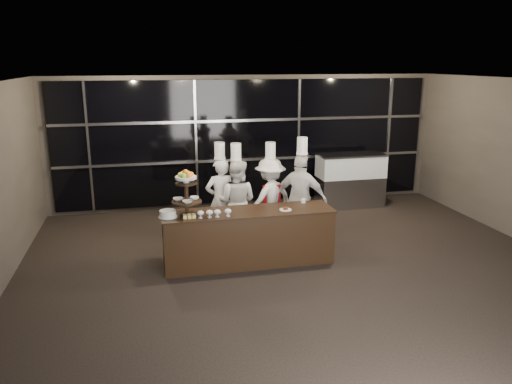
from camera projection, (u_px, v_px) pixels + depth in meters
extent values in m
plane|color=black|center=(320.00, 298.00, 7.18)|extent=(10.00, 10.00, 0.00)
plane|color=black|center=(327.00, 86.00, 6.41)|extent=(10.00, 10.00, 0.00)
plane|color=#473F38|center=(248.00, 141.00, 11.51)|extent=(9.00, 0.00, 9.00)
cube|color=black|center=(248.00, 142.00, 11.45)|extent=(8.60, 0.04, 2.80)
cube|color=#A5A5AA|center=(249.00, 159.00, 11.51)|extent=(8.60, 0.06, 0.06)
cube|color=#A5A5AA|center=(249.00, 120.00, 11.28)|extent=(8.60, 0.06, 0.06)
cube|color=#A5A5AA|center=(89.00, 148.00, 10.67)|extent=(0.05, 0.05, 2.80)
cube|color=#A5A5AA|center=(196.00, 144.00, 11.16)|extent=(0.05, 0.05, 2.80)
cube|color=#A5A5AA|center=(298.00, 140.00, 11.68)|extent=(0.05, 0.05, 2.80)
cube|color=#A5A5AA|center=(388.00, 137.00, 12.18)|extent=(0.05, 0.05, 2.80)
cube|color=black|center=(248.00, 238.00, 8.32)|extent=(2.80, 0.70, 0.90)
cube|color=black|center=(248.00, 212.00, 8.20)|extent=(2.84, 0.74, 0.03)
cylinder|color=black|center=(187.00, 214.00, 7.98)|extent=(0.24, 0.24, 0.03)
cylinder|color=black|center=(186.00, 194.00, 7.89)|extent=(0.06, 0.06, 0.70)
cylinder|color=black|center=(187.00, 202.00, 7.92)|extent=(0.48, 0.48, 0.02)
cylinder|color=black|center=(186.00, 183.00, 7.85)|extent=(0.34, 0.34, 0.02)
cylinder|color=white|center=(186.00, 181.00, 7.84)|extent=(0.10, 0.10, 0.06)
cylinder|color=white|center=(186.00, 178.00, 7.82)|extent=(0.34, 0.34, 0.04)
sphere|color=#FF9C15|center=(191.00, 174.00, 7.83)|extent=(0.09, 0.09, 0.09)
sphere|color=#88BE30|center=(188.00, 174.00, 7.89)|extent=(0.09, 0.09, 0.09)
sphere|color=#E35913|center=(183.00, 174.00, 7.87)|extent=(0.09, 0.09, 0.09)
sphere|color=yellow|center=(181.00, 175.00, 7.79)|extent=(0.09, 0.09, 0.09)
sphere|color=#66BD30|center=(184.00, 176.00, 7.74)|extent=(0.09, 0.09, 0.09)
sphere|color=orange|center=(189.00, 176.00, 7.76)|extent=(0.09, 0.09, 0.09)
sphere|color=orange|center=(186.00, 172.00, 7.80)|extent=(0.09, 0.09, 0.09)
imported|color=white|center=(178.00, 199.00, 7.94)|extent=(0.16, 0.16, 0.04)
imported|color=white|center=(194.00, 198.00, 8.00)|extent=(0.15, 0.15, 0.05)
imported|color=white|center=(187.00, 202.00, 7.80)|extent=(0.16, 0.16, 0.04)
cylinder|color=silver|center=(201.00, 218.00, 7.81)|extent=(0.07, 0.07, 0.01)
cylinder|color=silver|center=(200.00, 216.00, 7.80)|extent=(0.02, 0.02, 0.05)
ellipsoid|color=silver|center=(200.00, 213.00, 7.79)|extent=(0.11, 0.11, 0.08)
ellipsoid|color=green|center=(200.00, 213.00, 7.79)|extent=(0.08, 0.08, 0.05)
cylinder|color=silver|center=(210.00, 217.00, 7.84)|extent=(0.07, 0.07, 0.01)
cylinder|color=silver|center=(210.00, 215.00, 7.84)|extent=(0.02, 0.02, 0.05)
ellipsoid|color=silver|center=(209.00, 212.00, 7.82)|extent=(0.11, 0.11, 0.08)
ellipsoid|color=#B7193D|center=(209.00, 212.00, 7.82)|extent=(0.08, 0.08, 0.05)
cylinder|color=silver|center=(217.00, 217.00, 7.87)|extent=(0.07, 0.07, 0.01)
cylinder|color=silver|center=(217.00, 215.00, 7.86)|extent=(0.02, 0.02, 0.05)
ellipsoid|color=silver|center=(217.00, 212.00, 7.85)|extent=(0.11, 0.11, 0.08)
ellipsoid|color=#FCEEAF|center=(217.00, 212.00, 7.85)|extent=(0.08, 0.08, 0.05)
cylinder|color=silver|center=(228.00, 216.00, 7.91)|extent=(0.07, 0.07, 0.01)
cylinder|color=silver|center=(228.00, 214.00, 7.90)|extent=(0.02, 0.02, 0.05)
ellipsoid|color=silver|center=(228.00, 211.00, 7.89)|extent=(0.11, 0.11, 0.08)
ellipsoid|color=#452416|center=(228.00, 211.00, 7.89)|extent=(0.08, 0.08, 0.05)
cylinder|color=white|center=(168.00, 217.00, 7.87)|extent=(0.30, 0.30, 0.01)
cylinder|color=white|center=(168.00, 213.00, 7.85)|extent=(0.26, 0.26, 0.10)
cube|color=#F8DF79|center=(185.00, 217.00, 7.77)|extent=(0.06, 0.06, 0.05)
cube|color=#F8DF79|center=(190.00, 217.00, 7.79)|extent=(0.06, 0.06, 0.05)
cube|color=#F8DF79|center=(194.00, 217.00, 7.80)|extent=(0.06, 0.06, 0.05)
cube|color=#F8DF79|center=(185.00, 216.00, 7.84)|extent=(0.06, 0.06, 0.05)
cube|color=#F8DF79|center=(189.00, 215.00, 7.86)|extent=(0.06, 0.06, 0.05)
cube|color=#F8DF79|center=(194.00, 215.00, 7.87)|extent=(0.06, 0.06, 0.05)
cylinder|color=white|center=(286.00, 210.00, 8.23)|extent=(0.20, 0.20, 0.01)
cylinder|color=#4C2814|center=(286.00, 208.00, 8.23)|extent=(0.08, 0.08, 0.04)
cylinder|color=white|center=(303.00, 201.00, 8.65)|extent=(0.08, 0.08, 0.07)
cube|color=#A5A5AA|center=(350.00, 191.00, 11.63)|extent=(1.52, 0.65, 0.70)
cube|color=silver|center=(351.00, 166.00, 11.48)|extent=(1.52, 0.65, 0.50)
cube|color=#FFC67F|center=(351.00, 166.00, 11.48)|extent=(1.41, 0.54, 0.40)
cube|color=#A5A5AA|center=(351.00, 155.00, 11.41)|extent=(1.54, 0.67, 0.04)
imported|color=silver|center=(221.00, 200.00, 9.30)|extent=(0.63, 0.46, 1.58)
cylinder|color=white|center=(220.00, 151.00, 9.06)|extent=(0.19, 0.19, 0.30)
cylinder|color=white|center=(220.00, 158.00, 9.10)|extent=(0.21, 0.21, 0.03)
imported|color=white|center=(236.00, 202.00, 9.21)|extent=(0.95, 0.87, 1.58)
cylinder|color=white|center=(236.00, 151.00, 8.97)|extent=(0.19, 0.19, 0.30)
cylinder|color=white|center=(236.00, 159.00, 9.01)|extent=(0.21, 0.21, 0.03)
imported|color=white|center=(270.00, 198.00, 9.47)|extent=(1.15, 0.96, 1.55)
cylinder|color=white|center=(270.00, 150.00, 9.24)|extent=(0.19, 0.19, 0.30)
cylinder|color=white|center=(270.00, 158.00, 9.27)|extent=(0.21, 0.21, 0.03)
cube|color=#A90D12|center=(272.00, 200.00, 9.36)|extent=(0.34, 0.03, 0.58)
imported|color=silver|center=(301.00, 199.00, 9.18)|extent=(1.04, 0.92, 1.69)
cylinder|color=white|center=(302.00, 146.00, 8.92)|extent=(0.19, 0.19, 0.30)
cylinder|color=white|center=(302.00, 153.00, 8.96)|extent=(0.21, 0.21, 0.03)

